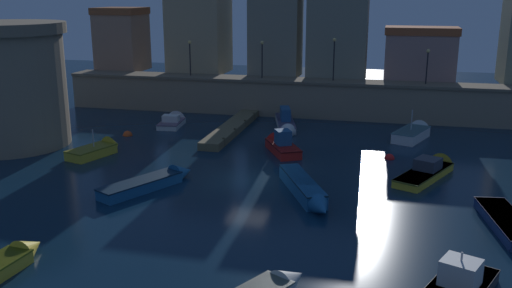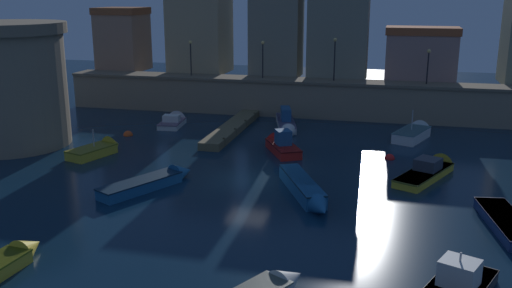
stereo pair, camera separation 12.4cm
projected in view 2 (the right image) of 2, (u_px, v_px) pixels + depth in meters
The scene contains 19 objects.
ground_plane at pixel (247, 180), 35.31m from camera, with size 109.26×109.26×0.00m, color #0C2338.
quay_wall at pixel (300, 97), 53.21m from camera, with size 45.64×3.04×3.42m.
old_town_backdrop at pixel (302, 35), 55.27m from camera, with size 44.05×5.60×9.16m.
fortress_tower at pixel (7, 84), 42.30m from camera, with size 9.30×9.30×9.18m.
pier_dock at pixel (232, 128), 47.43m from camera, with size 1.64×12.59×0.70m.
quay_lamp_0 at pixel (191, 52), 54.67m from camera, with size 0.32×0.32×3.37m.
quay_lamp_1 at pixel (263, 53), 53.01m from camera, with size 0.32×0.32×3.47m.
quay_lamp_2 at pixel (335, 53), 51.40m from camera, with size 0.32×0.32×3.87m.
quay_lamp_3 at pixel (428, 61), 49.63m from camera, with size 0.32×0.32×3.05m.
moored_boat_0 at pixel (100, 149), 40.85m from camera, with size 2.88×4.68×2.37m.
moored_boat_2 at pixel (305, 190), 32.26m from camera, with size 4.24×7.19×1.14m.
moored_boat_3 at pixel (415, 132), 45.33m from camera, with size 3.44×5.46×2.83m.
moored_boat_4 at pixel (174, 121), 49.99m from camera, with size 2.18×4.45×1.63m.
moored_boat_5 at pixel (280, 144), 41.82m from camera, with size 3.83×5.38×2.11m.
moored_boat_7 at pixel (432, 169), 36.34m from camera, with size 4.48×7.14×1.74m.
moored_boat_8 at pixel (286, 124), 48.20m from camera, with size 3.17×7.35×1.99m.
moored_boat_9 at pixel (154, 181), 34.07m from camera, with size 4.24×6.59×1.30m.
mooring_buoy_0 at pixel (128, 135), 46.23m from camera, with size 0.77×0.77×0.77m, color #EA4C19.
mooring_buoy_1 at pixel (390, 159), 39.76m from camera, with size 0.72×0.72×0.72m, color red.
Camera 2 is at (8.55, -32.40, 11.36)m, focal length 39.88 mm.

